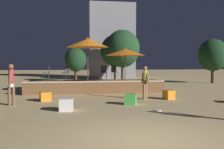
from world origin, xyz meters
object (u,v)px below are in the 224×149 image
at_px(patio_umbrella_0, 125,52).
at_px(cube_seat_5, 45,96).
at_px(person_0, 11,83).
at_px(background_tree_0, 115,51).
at_px(cube_seat_0, 66,105).
at_px(background_tree_2, 122,49).
at_px(background_tree_1, 76,60).
at_px(cube_seat_3, 169,95).
at_px(patio_umbrella_1, 88,43).
at_px(cube_seat_1, 130,99).
at_px(frisbee_disc, 158,110).
at_px(person_2, 145,82).
at_px(bistro_chair_0, 48,71).
at_px(background_tree_3, 213,55).
at_px(bistro_chair_2, 67,71).
at_px(bistro_chair_1, 114,71).
at_px(bistro_chair_3, 104,71).

xyz_separation_m(patio_umbrella_0, cube_seat_5, (-4.36, -2.49, -2.24)).
distance_m(person_0, background_tree_0, 16.34).
xyz_separation_m(cube_seat_0, background_tree_2, (5.09, 16.02, 3.06)).
distance_m(cube_seat_5, background_tree_0, 15.06).
relative_size(cube_seat_5, background_tree_1, 0.18).
bearing_deg(cube_seat_3, patio_umbrella_1, 144.58).
bearing_deg(background_tree_1, patio_umbrella_1, -85.63).
xyz_separation_m(cube_seat_1, frisbee_disc, (0.74, -1.56, -0.21)).
bearing_deg(person_0, background_tree_0, 66.27).
height_order(person_2, background_tree_2, background_tree_2).
bearing_deg(bistro_chair_0, background_tree_3, 103.45).
bearing_deg(frisbee_disc, cube_seat_0, 171.49).
height_order(cube_seat_5, background_tree_2, background_tree_2).
bearing_deg(patio_umbrella_1, patio_umbrella_0, -2.60).
xyz_separation_m(cube_seat_0, cube_seat_3, (4.98, 2.35, -0.00)).
relative_size(person_2, bistro_chair_2, 1.84).
bearing_deg(person_2, bistro_chair_1, 67.62).
xyz_separation_m(patio_umbrella_0, background_tree_3, (9.23, 6.31, 0.07)).
bearing_deg(frisbee_disc, background_tree_3, 52.74).
distance_m(bistro_chair_0, background_tree_1, 9.94).
height_order(bistro_chair_1, bistro_chair_2, same).
distance_m(patio_umbrella_1, bistro_chair_0, 2.94).
bearing_deg(bistro_chair_0, background_tree_2, 139.21).
height_order(patio_umbrella_1, bistro_chair_3, patio_umbrella_1).
bearing_deg(background_tree_1, background_tree_3, -18.18).
bearing_deg(bistro_chair_2, cube_seat_1, 82.74).
bearing_deg(patio_umbrella_1, background_tree_2, 69.56).
xyz_separation_m(cube_seat_0, person_2, (3.79, 2.53, 0.65)).
height_order(patio_umbrella_0, person_2, patio_umbrella_0).
height_order(patio_umbrella_1, bistro_chair_2, patio_umbrella_1).
xyz_separation_m(cube_seat_3, bistro_chair_2, (-5.21, 3.77, 1.09)).
bearing_deg(bistro_chair_3, cube_seat_5, -134.22).
height_order(cube_seat_5, person_0, person_0).
bearing_deg(frisbee_disc, cube_seat_5, 145.92).
bearing_deg(cube_seat_3, cube_seat_0, -154.72).
distance_m(cube_seat_3, background_tree_3, 11.96).
bearing_deg(cube_seat_5, cube_seat_3, -2.01).
height_order(bistro_chair_3, frisbee_disc, bistro_chair_3).
height_order(patio_umbrella_1, background_tree_1, patio_umbrella_1).
relative_size(background_tree_1, background_tree_3, 0.83).
bearing_deg(cube_seat_3, background_tree_1, 109.92).
distance_m(bistro_chair_2, background_tree_1, 9.30).
bearing_deg(bistro_chair_2, bistro_chair_3, 140.96).
distance_m(bistro_chair_0, bistro_chair_1, 4.23).
xyz_separation_m(person_0, background_tree_3, (14.90, 9.78, 1.55)).
relative_size(patio_umbrella_0, bistro_chair_2, 3.04).
distance_m(bistro_chair_0, background_tree_3, 15.03).
bearing_deg(cube_seat_3, patio_umbrella_0, 122.35).
height_order(patio_umbrella_0, bistro_chair_2, patio_umbrella_0).
xyz_separation_m(cube_seat_0, frisbee_disc, (3.47, -0.52, -0.22)).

